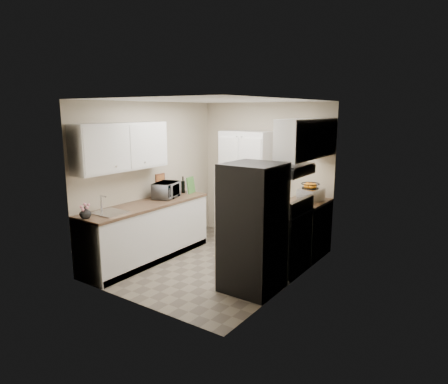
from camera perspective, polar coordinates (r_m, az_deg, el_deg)
The scene contains 16 objects.
ground at distance 6.34m, azimuth -1.47°, elevation -10.22°, with size 3.20×3.20×0.00m, color #665B4C.
room_shell at distance 5.94m, azimuth -1.75°, elevation 4.52°, with size 2.64×3.24×2.52m.
pantry_cabinet at distance 7.23m, azimuth 3.36°, elevation 0.74°, with size 0.90×0.55×2.00m, color silver.
base_cabinet_left at distance 6.51m, azimuth -10.85°, elevation -5.76°, with size 0.60×2.30×0.88m, color silver.
countertop_left at distance 6.39m, azimuth -11.01°, elevation -1.82°, with size 0.63×2.33×0.04m, color brown.
base_cabinet_right at distance 6.72m, azimuth 11.47°, elevation -5.22°, with size 0.60×0.80×0.88m, color silver.
countertop_right at distance 6.61m, azimuth 11.63°, elevation -1.40°, with size 0.63×0.83×0.04m, color brown.
electric_range at distance 6.02m, azimuth 8.30°, elevation -6.72°, with size 0.71×0.78×1.13m.
refrigerator at distance 5.25m, azimuth 4.16°, elevation -5.11°, with size 0.70×0.72×1.70m, color #B7B7BC.
microwave at distance 6.72m, azimuth -8.24°, elevation 0.26°, with size 0.48×0.32×0.26m, color #BBBBC0.
wine_bottle at distance 7.09m, azimuth -5.87°, elevation 0.94°, with size 0.07×0.07×0.27m, color black.
flower_vase at distance 5.72m, azimuth -19.20°, elevation -2.77°, with size 0.16×0.16×0.16m, color silver.
cutting_board at distance 7.07m, azimuth -4.76°, elevation 1.00°, with size 0.02×0.23×0.29m, color #427D35.
toaster_oven at distance 6.51m, azimuth 12.31°, elevation -0.45°, with size 0.30×0.38×0.22m, color silver.
fruit_basket at distance 6.50m, azimuth 12.24°, elevation 1.06°, with size 0.29×0.29×0.12m, color orange, non-canonical shape.
kitchen_mat at distance 6.80m, azimuth 2.50°, elevation -8.65°, with size 0.53×0.84×0.01m, color #D1C085.
Camera 1 is at (3.48, -4.75, 2.35)m, focal length 32.00 mm.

